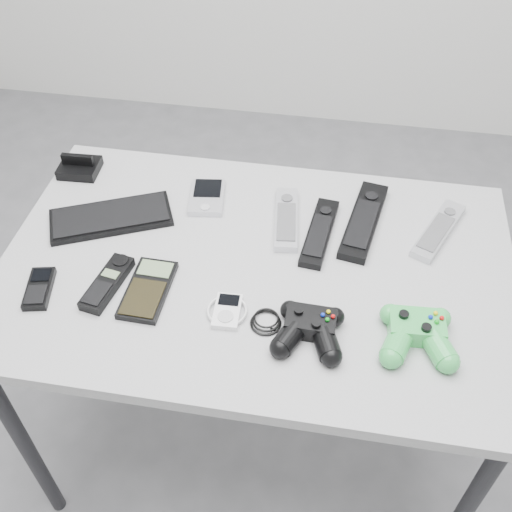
% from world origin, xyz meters
% --- Properties ---
extents(floor, '(3.50, 3.50, 0.00)m').
position_xyz_m(floor, '(0.00, 0.00, 0.00)').
color(floor, slate).
rests_on(floor, ground).
extents(desk, '(1.12, 0.72, 0.75)m').
position_xyz_m(desk, '(0.00, -0.03, 0.68)').
color(desk, gray).
rests_on(desk, floor).
extents(pda_keyboard, '(0.30, 0.22, 0.02)m').
position_xyz_m(pda_keyboard, '(-0.36, 0.06, 0.76)').
color(pda_keyboard, black).
rests_on(pda_keyboard, desk).
extents(dock_bracket, '(0.10, 0.09, 0.05)m').
position_xyz_m(dock_bracket, '(-0.50, 0.22, 0.77)').
color(dock_bracket, black).
rests_on(dock_bracket, desk).
extents(pda, '(0.10, 0.14, 0.02)m').
position_xyz_m(pda, '(-0.15, 0.17, 0.76)').
color(pda, silver).
rests_on(pda, desk).
extents(remote_silver_a, '(0.07, 0.21, 0.02)m').
position_xyz_m(remote_silver_a, '(0.05, 0.12, 0.76)').
color(remote_silver_a, silver).
rests_on(remote_silver_a, desk).
extents(remote_black_a, '(0.07, 0.22, 0.02)m').
position_xyz_m(remote_black_a, '(0.13, 0.09, 0.76)').
color(remote_black_a, black).
rests_on(remote_black_a, desk).
extents(remote_black_b, '(0.11, 0.27, 0.03)m').
position_xyz_m(remote_black_b, '(0.23, 0.14, 0.76)').
color(remote_black_b, black).
rests_on(remote_black_b, desk).
extents(remote_silver_b, '(0.13, 0.21, 0.02)m').
position_xyz_m(remote_silver_b, '(0.40, 0.14, 0.76)').
color(remote_silver_b, '#B1B2B8').
rests_on(remote_silver_b, desk).
extents(mobile_phone, '(0.07, 0.12, 0.02)m').
position_xyz_m(mobile_phone, '(-0.43, -0.18, 0.76)').
color(mobile_phone, black).
rests_on(mobile_phone, desk).
extents(cordless_handset, '(0.07, 0.16, 0.02)m').
position_xyz_m(cordless_handset, '(-0.30, -0.14, 0.76)').
color(cordless_handset, black).
rests_on(cordless_handset, desk).
extents(calculator, '(0.09, 0.17, 0.02)m').
position_xyz_m(calculator, '(-0.21, -0.14, 0.76)').
color(calculator, black).
rests_on(calculator, desk).
extents(mp3_player, '(0.09, 0.09, 0.02)m').
position_xyz_m(mp3_player, '(-0.03, -0.17, 0.76)').
color(mp3_player, white).
rests_on(mp3_player, desk).
extents(controller_black, '(0.24, 0.15, 0.05)m').
position_xyz_m(controller_black, '(0.13, -0.20, 0.77)').
color(controller_black, black).
rests_on(controller_black, desk).
extents(controller_green, '(0.16, 0.17, 0.05)m').
position_xyz_m(controller_green, '(0.34, -0.18, 0.77)').
color(controller_green, green).
rests_on(controller_green, desk).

